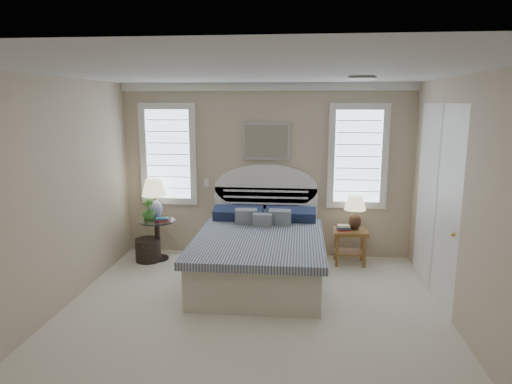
% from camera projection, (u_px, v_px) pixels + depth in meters
% --- Properties ---
extents(floor, '(4.50, 5.00, 0.01)m').
position_uv_depth(floor, '(248.00, 328.00, 4.96)').
color(floor, beige).
rests_on(floor, ground).
extents(ceiling, '(4.50, 5.00, 0.01)m').
position_uv_depth(ceiling, '(247.00, 72.00, 4.44)').
color(ceiling, silver).
rests_on(ceiling, wall_back).
extents(wall_back, '(4.50, 0.02, 2.70)m').
position_uv_depth(wall_back, '(266.00, 171.00, 7.14)').
color(wall_back, '#C6AE94').
rests_on(wall_back, floor).
extents(wall_left, '(0.02, 5.00, 2.70)m').
position_uv_depth(wall_left, '(41.00, 202.00, 4.92)').
color(wall_left, '#C6AE94').
rests_on(wall_left, floor).
extents(wall_right, '(0.02, 5.00, 2.70)m').
position_uv_depth(wall_right, '(474.00, 212.00, 4.48)').
color(wall_right, '#C6AE94').
rests_on(wall_right, floor).
extents(crown_molding, '(4.50, 0.08, 0.12)m').
position_uv_depth(crown_molding, '(266.00, 87.00, 6.85)').
color(crown_molding, white).
rests_on(crown_molding, wall_back).
extents(hvac_vent, '(0.30, 0.20, 0.02)m').
position_uv_depth(hvac_vent, '(362.00, 78.00, 5.11)').
color(hvac_vent, '#B2B2B2').
rests_on(hvac_vent, ceiling).
extents(switch_plate, '(0.08, 0.01, 0.12)m').
position_uv_depth(switch_plate, '(207.00, 183.00, 7.26)').
color(switch_plate, white).
rests_on(switch_plate, wall_back).
extents(window_left, '(0.90, 0.06, 1.60)m').
position_uv_depth(window_left, '(169.00, 154.00, 7.22)').
color(window_left, silver).
rests_on(window_left, wall_back).
extents(window_right, '(0.90, 0.06, 1.60)m').
position_uv_depth(window_right, '(358.00, 156.00, 6.94)').
color(window_right, silver).
rests_on(window_right, wall_back).
extents(painting, '(0.74, 0.04, 0.58)m').
position_uv_depth(painting, '(266.00, 141.00, 7.01)').
color(painting, silver).
rests_on(painting, wall_back).
extents(closet_door, '(0.02, 1.80, 2.40)m').
position_uv_depth(closet_door, '(436.00, 201.00, 5.68)').
color(closet_door, white).
rests_on(closet_door, floor).
extents(bed, '(1.72, 2.28, 1.47)m').
position_uv_depth(bed, '(260.00, 251.00, 6.31)').
color(bed, beige).
rests_on(bed, floor).
extents(side_table_left, '(0.56, 0.56, 0.63)m').
position_uv_depth(side_table_left, '(157.00, 235.00, 7.05)').
color(side_table_left, black).
rests_on(side_table_left, floor).
extents(nightstand_right, '(0.50, 0.40, 0.53)m').
position_uv_depth(nightstand_right, '(350.00, 239.00, 6.86)').
color(nightstand_right, olive).
rests_on(nightstand_right, floor).
extents(floor_pot, '(0.49, 0.49, 0.35)m').
position_uv_depth(floor_pot, '(148.00, 250.00, 7.02)').
color(floor_pot, black).
rests_on(floor_pot, floor).
extents(lamp_left, '(0.50, 0.50, 0.63)m').
position_uv_depth(lamp_left, '(154.00, 194.00, 7.04)').
color(lamp_left, silver).
rests_on(lamp_left, side_table_left).
extents(lamp_right, '(0.38, 0.38, 0.52)m').
position_uv_depth(lamp_right, '(355.00, 209.00, 6.81)').
color(lamp_right, black).
rests_on(lamp_right, nightstand_right).
extents(potted_plant, '(0.23, 0.23, 0.35)m').
position_uv_depth(potted_plant, '(149.00, 210.00, 6.91)').
color(potted_plant, '#336A2A').
rests_on(potted_plant, side_table_left).
extents(books_left, '(0.23, 0.19, 0.05)m').
position_uv_depth(books_left, '(162.00, 219.00, 6.94)').
color(books_left, maroon).
rests_on(books_left, side_table_left).
extents(books_right, '(0.21, 0.17, 0.08)m').
position_uv_depth(books_right, '(344.00, 228.00, 6.81)').
color(books_right, maroon).
rests_on(books_right, nightstand_right).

